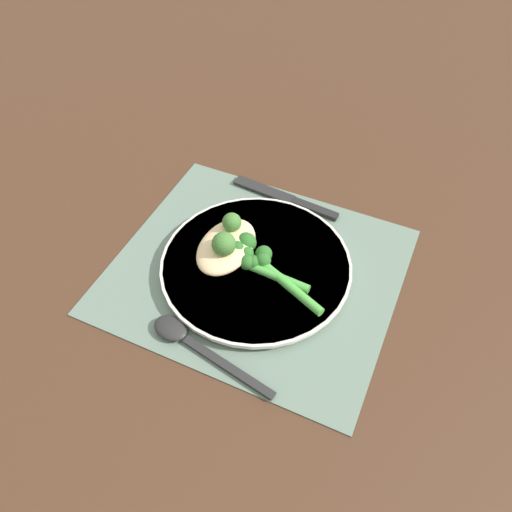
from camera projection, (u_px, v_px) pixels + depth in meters
The scene contains 11 objects.
ground_plane at pixel (256, 271), 0.72m from camera, with size 3.00×3.00×0.00m, color #422819.
placemat at pixel (256, 270), 0.72m from camera, with size 0.40×0.35×0.00m.
plate at pixel (256, 265), 0.71m from camera, with size 0.27×0.27×0.01m.
chicken_fillet at pixel (227, 245), 0.71m from camera, with size 0.08×0.11×0.03m.
pesto_dollop_primary at pixel (232, 222), 0.71m from camera, with size 0.03×0.03×0.03m.
pesto_dollop_secondary at pixel (224, 244), 0.68m from camera, with size 0.03×0.03×0.03m.
broccoli_stalk_rear at pixel (247, 251), 0.70m from camera, with size 0.10×0.06×0.03m.
broccoli_stalk_right at pixel (258, 266), 0.69m from camera, with size 0.11×0.03×0.02m.
broccoli_stalk_left at pixel (271, 268), 0.69m from camera, with size 0.13×0.07×0.02m.
knife at pixel (286, 198), 0.81m from camera, with size 0.19×0.03×0.01m.
spoon at pixel (184, 337), 0.64m from camera, with size 0.19×0.06×0.01m.
Camera 1 is at (0.19, -0.41, 0.56)m, focal length 35.00 mm.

